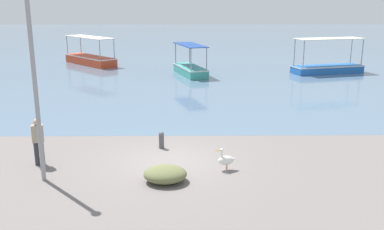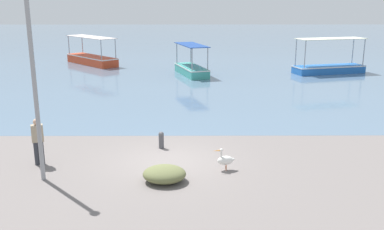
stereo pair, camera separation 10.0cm
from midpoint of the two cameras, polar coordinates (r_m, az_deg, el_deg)
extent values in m
plane|color=slate|center=(15.68, -3.08, -6.12)|extent=(120.00, 120.00, 0.00)
cube|color=slate|center=(62.87, -1.00, 9.83)|extent=(110.00, 90.00, 0.00)
cube|color=teal|center=(33.79, 0.01, 5.94)|extent=(2.77, 4.98, 0.66)
cube|color=silver|center=(33.75, 0.01, 6.42)|extent=(2.82, 5.03, 0.08)
cylinder|color=#99999E|center=(35.50, -1.96, 8.25)|extent=(0.08, 0.08, 1.66)
cylinder|color=#99999E|center=(35.83, -0.07, 8.33)|extent=(0.08, 0.08, 1.66)
cylinder|color=#99999E|center=(31.43, 0.10, 7.39)|extent=(0.08, 0.08, 1.66)
cylinder|color=#99999E|center=(31.81, 2.20, 7.47)|extent=(0.08, 0.08, 1.66)
cube|color=navy|center=(33.54, 0.01, 9.34)|extent=(2.80, 4.82, 0.05)
cube|color=blue|center=(36.34, 17.82, 5.82)|extent=(5.98, 3.11, 0.61)
cube|color=silver|center=(36.30, 17.85, 6.24)|extent=(6.03, 3.16, 0.08)
cylinder|color=#99999E|center=(38.23, 20.73, 8.06)|extent=(0.08, 0.08, 2.12)
cylinder|color=#99999E|center=(37.09, 22.02, 7.75)|extent=(0.08, 0.08, 2.12)
cylinder|color=#99999E|center=(35.43, 13.76, 8.12)|extent=(0.08, 0.08, 2.12)
cylinder|color=#99999E|center=(34.19, 14.92, 7.81)|extent=(0.08, 0.08, 2.12)
cube|color=beige|center=(36.06, 18.13, 9.66)|extent=(5.81, 3.15, 0.05)
cube|color=#CB4021|center=(40.55, -13.13, 7.13)|extent=(5.51, 5.82, 0.75)
cube|color=silver|center=(40.51, -13.16, 7.60)|extent=(5.57, 5.88, 0.08)
cylinder|color=#99999E|center=(38.28, -10.10, 8.70)|extent=(0.08, 0.08, 1.70)
cylinder|color=#99999E|center=(37.53, -11.94, 8.48)|extent=(0.08, 0.08, 1.70)
cylinder|color=#99999E|center=(43.31, -14.36, 9.17)|extent=(0.08, 0.08, 1.70)
cylinder|color=#99999E|center=(42.65, -16.05, 8.97)|extent=(0.08, 0.08, 1.70)
cube|color=beige|center=(40.33, -13.31, 10.09)|extent=(5.45, 5.74, 0.05)
cylinder|color=#E0997A|center=(14.81, 4.81, -7.00)|extent=(0.03, 0.03, 0.22)
cylinder|color=#E0997A|center=(14.90, 4.70, -6.86)|extent=(0.03, 0.03, 0.22)
ellipsoid|color=white|center=(14.76, 4.66, -6.06)|extent=(0.61, 0.39, 0.32)
ellipsoid|color=white|center=(14.82, 5.60, -5.90)|extent=(0.18, 0.15, 0.10)
cylinder|color=white|center=(14.64, 4.10, -5.28)|extent=(0.07, 0.07, 0.26)
sphere|color=white|center=(14.58, 4.12, -4.68)|extent=(0.11, 0.11, 0.11)
cone|color=#E5933F|center=(14.54, 3.49, -4.77)|extent=(0.31, 0.12, 0.06)
cylinder|color=gray|center=(14.05, -20.02, 3.28)|extent=(0.14, 0.14, 6.02)
cylinder|color=#47474C|center=(16.92, -3.95, -3.54)|extent=(0.20, 0.20, 0.55)
sphere|color=#4C4C51|center=(16.83, -3.96, -2.57)|extent=(0.21, 0.21, 0.21)
cylinder|color=#2F3138|center=(16.11, -19.85, -4.84)|extent=(0.16, 0.16, 0.85)
cylinder|color=#2F3138|center=(16.11, -19.22, -4.78)|extent=(0.16, 0.16, 0.85)
cube|color=gray|center=(15.89, -19.76, -2.31)|extent=(0.45, 0.35, 0.62)
sphere|color=tan|center=(15.77, -19.90, -0.85)|extent=(0.22, 0.22, 0.22)
ellipsoid|color=#656A40|center=(13.88, -3.49, -7.87)|extent=(1.40, 1.19, 0.52)
camera|label=1|loc=(0.05, -89.84, 0.04)|focal=40.00mm
camera|label=2|loc=(0.05, 90.16, -0.04)|focal=40.00mm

